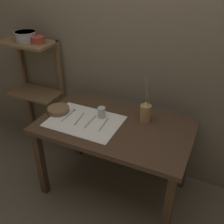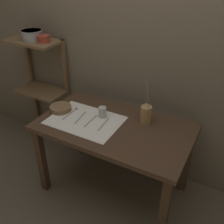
{
  "view_description": "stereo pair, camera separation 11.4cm",
  "coord_description": "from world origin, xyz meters",
  "views": [
    {
      "loc": [
        0.74,
        -1.62,
        1.95
      ],
      "look_at": [
        -0.02,
        0.0,
        0.86
      ],
      "focal_mm": 42.0,
      "sensor_mm": 36.0,
      "label": 1
    },
    {
      "loc": [
        0.84,
        -1.57,
        1.95
      ],
      "look_at": [
        -0.02,
        0.0,
        0.86
      ],
      "focal_mm": 42.0,
      "sensor_mm": 36.0,
      "label": 2
    }
  ],
  "objects": [
    {
      "name": "linen_cloth",
      "position": [
        -0.25,
        -0.05,
        0.74
      ],
      "size": [
        0.6,
        0.43,
        0.0
      ],
      "color": "white",
      "rests_on": "wooden_table"
    },
    {
      "name": "stone_wall_back",
      "position": [
        0.0,
        0.48,
        1.2
      ],
      "size": [
        7.0,
        0.06,
        2.4
      ],
      "color": "#6B5E4C",
      "rests_on": "ground_plane"
    },
    {
      "name": "wooden_table",
      "position": [
        0.0,
        0.0,
        0.64
      ],
      "size": [
        1.27,
        0.74,
        0.74
      ],
      "color": "#422D1E",
      "rests_on": "ground_plane"
    },
    {
      "name": "wooden_bowl",
      "position": [
        -0.53,
        -0.02,
        0.76
      ],
      "size": [
        0.19,
        0.19,
        0.04
      ],
      "color": "brown",
      "rests_on": "wooden_table"
    },
    {
      "name": "ground_plane",
      "position": [
        0.0,
        0.0,
        0.0
      ],
      "size": [
        12.0,
        12.0,
        0.0
      ],
      "primitive_type": "plane",
      "color": "brown"
    },
    {
      "name": "wooden_shelf_unit",
      "position": [
        -1.05,
        0.32,
        0.85
      ],
      "size": [
        0.54,
        0.3,
        1.22
      ],
      "color": "brown",
      "rests_on": "ground_plane"
    },
    {
      "name": "fork_outer",
      "position": [
        -0.2,
        -0.05,
        0.74
      ],
      "size": [
        0.01,
        0.2,
        0.0
      ],
      "color": "#939399",
      "rests_on": "wooden_table"
    },
    {
      "name": "knife_center",
      "position": [
        -0.31,
        -0.04,
        0.74
      ],
      "size": [
        0.04,
        0.2,
        0.0
      ],
      "color": "#939399",
      "rests_on": "wooden_table"
    },
    {
      "name": "spoon_outer",
      "position": [
        -0.42,
        0.02,
        0.74
      ],
      "size": [
        0.02,
        0.21,
        0.02
      ],
      "color": "#939399",
      "rests_on": "wooden_table"
    },
    {
      "name": "fork_inner",
      "position": [
        -0.08,
        -0.04,
        0.74
      ],
      "size": [
        0.03,
        0.2,
        0.0
      ],
      "color": "#939399",
      "rests_on": "wooden_table"
    },
    {
      "name": "metal_pot_small",
      "position": [
        -0.91,
        0.28,
        1.26
      ],
      "size": [
        0.12,
        0.12,
        0.06
      ],
      "color": "#9E3828",
      "rests_on": "wooden_shelf_unit"
    },
    {
      "name": "glass_tumbler_near",
      "position": [
        -0.15,
        0.06,
        0.79
      ],
      "size": [
        0.07,
        0.07,
        0.09
      ],
      "color": "#B7C1BC",
      "rests_on": "wooden_table"
    },
    {
      "name": "metal_pot_large",
      "position": [
        -1.05,
        0.28,
        1.28
      ],
      "size": [
        0.2,
        0.2,
        0.09
      ],
      "color": "#939399",
      "rests_on": "wooden_shelf_unit"
    },
    {
      "name": "pitcher_with_flowers",
      "position": [
        0.21,
        0.16,
        0.82
      ],
      "size": [
        0.09,
        0.09,
        0.39
      ],
      "color": "#A87F4C",
      "rests_on": "wooden_table"
    }
  ]
}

